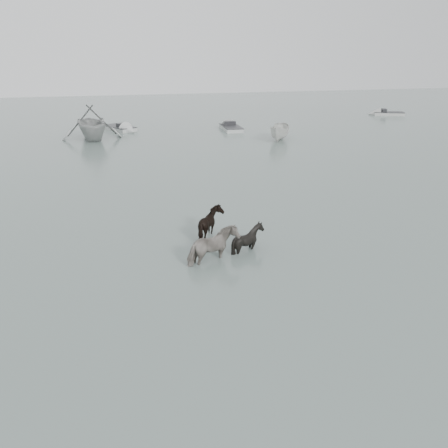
{
  "coord_description": "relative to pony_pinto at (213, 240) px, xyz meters",
  "views": [
    {
      "loc": [
        -3.7,
        -13.8,
        6.89
      ],
      "look_at": [
        0.22,
        0.79,
        1.0
      ],
      "focal_mm": 35.0,
      "sensor_mm": 36.0,
      "label": 1
    }
  ],
  "objects": [
    {
      "name": "pony_pinto",
      "position": [
        0.0,
        0.0,
        0.0
      ],
      "size": [
        2.1,
        1.58,
        1.62
      ],
      "primitive_type": "imported",
      "rotation": [
        0.0,
        0.0,
        2.0
      ],
      "color": "black",
      "rests_on": "ground"
    },
    {
      "name": "skiff_port",
      "position": [
        8.54,
        27.63,
        -0.43
      ],
      "size": [
        1.91,
        5.53,
        0.75
      ],
      "primitive_type": null,
      "rotation": [
        0.0,
        0.0,
        1.51
      ],
      "color": "#B1B3B0",
      "rests_on": "ground"
    },
    {
      "name": "pony_black",
      "position": [
        1.51,
        0.64,
        -0.12
      ],
      "size": [
        1.54,
        1.45,
        1.38
      ],
      "primitive_type": "imported",
      "rotation": [
        0.0,
        0.0,
        1.25
      ],
      "color": "black",
      "rests_on": "ground"
    },
    {
      "name": "rowboat_trail",
      "position": [
        -4.41,
        25.86,
        0.75
      ],
      "size": [
        5.74,
        6.46,
        3.12
      ],
      "primitive_type": "imported",
      "rotation": [
        0.0,
        0.0,
        3.25
      ],
      "color": "#A0A3A1",
      "rests_on": "ground"
    },
    {
      "name": "ground",
      "position": [
        0.45,
        0.14,
        -0.81
      ],
      "size": [
        140.0,
        140.0,
        0.0
      ],
      "primitive_type": "plane",
      "color": "#516059",
      "rests_on": "ground"
    },
    {
      "name": "skiff_mid",
      "position": [
        -1.98,
        30.41,
        -0.43
      ],
      "size": [
        3.96,
        5.44,
        0.75
      ],
      "primitive_type": null,
      "rotation": [
        0.0,
        0.0,
        -1.07
      ],
      "color": "#ACAFAC",
      "rests_on": "ground"
    },
    {
      "name": "boat_small",
      "position": [
        11.11,
        21.42,
        -0.06
      ],
      "size": [
        3.26,
        4.06,
        1.49
      ],
      "primitive_type": "imported",
      "rotation": [
        0.0,
        0.0,
        -0.55
      ],
      "color": "silver",
      "rests_on": "ground"
    },
    {
      "name": "pony_dark",
      "position": [
        0.48,
        2.16,
        -0.11
      ],
      "size": [
        1.35,
        1.52,
        1.39
      ],
      "primitive_type": "imported",
      "rotation": [
        0.0,
        0.0,
        1.44
      ],
      "color": "black",
      "rests_on": "ground"
    },
    {
      "name": "skiff_star",
      "position": [
        30.01,
        33.38,
        -0.43
      ],
      "size": [
        5.06,
        3.34,
        0.75
      ],
      "primitive_type": null,
      "rotation": [
        0.0,
        0.0,
        2.74
      ],
      "color": "#B1B1AC",
      "rests_on": "ground"
    }
  ]
}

